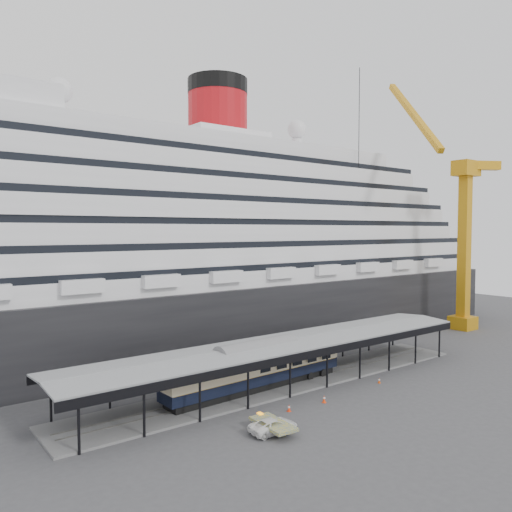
{
  "coord_description": "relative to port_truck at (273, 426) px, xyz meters",
  "views": [
    {
      "loc": [
        -38.82,
        -39.86,
        18.52
      ],
      "look_at": [
        -2.2,
        8.0,
        15.36
      ],
      "focal_mm": 35.0,
      "sensor_mm": 36.0,
      "label": 1
    }
  ],
  "objects": [
    {
      "name": "ground",
      "position": [
        10.44,
        5.36,
        -0.65
      ],
      "size": [
        200.0,
        200.0,
        0.0
      ],
      "primitive_type": "plane",
      "color": "#3C3C3F",
      "rests_on": "ground"
    },
    {
      "name": "cruise_ship",
      "position": [
        10.49,
        37.36,
        17.7
      ],
      "size": [
        130.0,
        30.0,
        43.9
      ],
      "color": "black",
      "rests_on": "ground"
    },
    {
      "name": "platform_canopy",
      "position": [
        10.44,
        10.36,
        1.71
      ],
      "size": [
        56.0,
        9.18,
        5.3
      ],
      "color": "slate",
      "rests_on": "ground"
    },
    {
      "name": "crane_yellow",
      "position": [
        57.51,
        15.9,
        19.31
      ],
      "size": [
        23.83,
        18.78,
        47.6
      ],
      "color": "#C68612",
      "rests_on": "ground"
    },
    {
      "name": "port_truck",
      "position": [
        0.0,
        0.0,
        0.0
      ],
      "size": [
        4.81,
        2.46,
        1.3
      ],
      "primitive_type": "imported",
      "rotation": [
        0.0,
        0.0,
        1.51
      ],
      "color": "white",
      "rests_on": "ground"
    },
    {
      "name": "pullman_carriage",
      "position": [
        6.1,
        10.36,
        2.21
      ],
      "size": [
        24.29,
        4.13,
        23.74
      ],
      "rotation": [
        0.0,
        0.0,
        0.04
      ],
      "color": "black",
      "rests_on": "ground"
    },
    {
      "name": "traffic_cone_left",
      "position": [
        4.66,
        3.12,
        -0.28
      ],
      "size": [
        0.42,
        0.42,
        0.74
      ],
      "rotation": [
        0.0,
        0.0,
        0.11
      ],
      "color": "#FA340D",
      "rests_on": "ground"
    },
    {
      "name": "traffic_cone_mid",
      "position": [
        9.36,
        2.79,
        -0.25
      ],
      "size": [
        0.55,
        0.55,
        0.81
      ],
      "rotation": [
        0.0,
        0.0,
        0.43
      ],
      "color": "#F63D0D",
      "rests_on": "ground"
    },
    {
      "name": "traffic_cone_right",
      "position": [
        19.54,
        3.58,
        -0.32
      ],
      "size": [
        0.38,
        0.38,
        0.66
      ],
      "rotation": [
        0.0,
        0.0,
        0.13
      ],
      "color": "#D7490B",
      "rests_on": "ground"
    }
  ]
}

